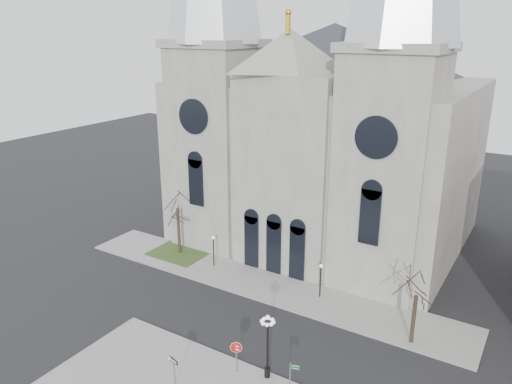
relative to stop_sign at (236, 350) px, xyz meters
The scene contains 12 objects.
ground 5.81m from the stop_sign, 167.69° to the left, with size 160.00×160.00×0.00m, color black.
sidewalk_far 13.43m from the stop_sign, 113.79° to the left, with size 40.00×6.00×0.14m, color gray.
grass_patch 21.08m from the stop_sign, 141.17° to the left, with size 6.00×5.00×0.18m, color #2E431D.
cathedral 29.68m from the stop_sign, 102.58° to the left, with size 33.00×26.66×54.00m.
tree_left 21.33m from the stop_sign, 141.17° to the left, with size 3.20×3.20×7.50m.
tree_right 14.24m from the stop_sign, 46.55° to the left, with size 3.20×3.20×6.00m.
ped_lamp_left 17.03m from the stop_sign, 131.89° to the left, with size 0.32×0.32×3.26m.
ped_lamp_right 12.69m from the stop_sign, 87.13° to the left, with size 0.32×0.32×3.26m.
stop_sign is the anchor object (origin of this frame).
globe_lamp 2.63m from the stop_sign, 17.30° to the left, with size 1.39×1.39×4.96m.
one_way_sign 4.43m from the stop_sign, 129.76° to the right, with size 0.97×0.28×2.25m.
street_name_sign 4.26m from the stop_sign, ahead, with size 0.68×0.24×2.19m.
Camera 1 is at (22.29, -25.79, 23.59)m, focal length 35.00 mm.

